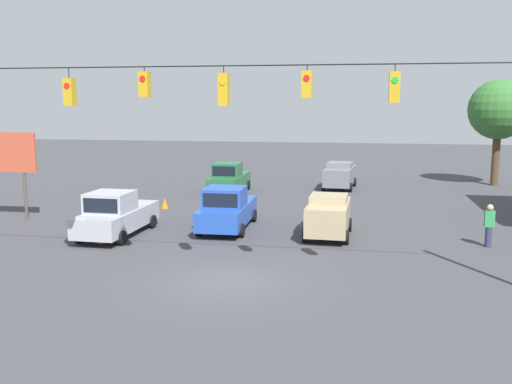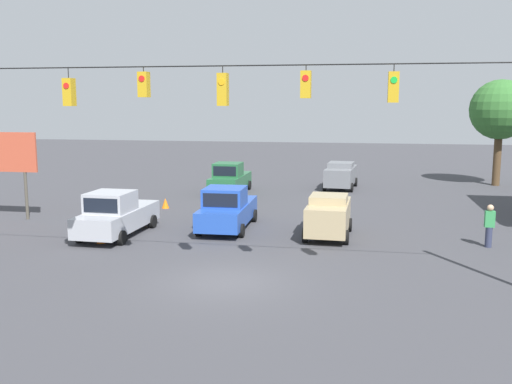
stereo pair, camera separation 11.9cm
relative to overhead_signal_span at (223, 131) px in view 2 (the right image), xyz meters
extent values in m
plane|color=#3D3D42|center=(0.00, -0.30, -5.19)|extent=(140.00, 140.00, 0.00)
cylinder|color=black|center=(0.00, 0.00, 2.06)|extent=(21.25, 0.04, 0.04)
cube|color=gold|center=(-5.33, 0.00, 1.36)|extent=(0.32, 0.36, 0.93)
cylinder|color=black|center=(-5.33, 0.00, 1.94)|extent=(0.03, 0.03, 0.23)
cylinder|color=green|center=(-5.33, 0.19, 1.57)|extent=(0.20, 0.02, 0.20)
cube|color=gold|center=(-2.66, 0.00, 1.46)|extent=(0.32, 0.36, 0.85)
cylinder|color=black|center=(-2.66, 0.00, 1.97)|extent=(0.03, 0.03, 0.18)
cylinder|color=red|center=(-2.66, 0.19, 1.65)|extent=(0.20, 0.02, 0.20)
cube|color=gold|center=(0.00, 0.00, 1.31)|extent=(0.32, 0.36, 1.04)
cylinder|color=black|center=(0.00, 0.00, 1.94)|extent=(0.03, 0.03, 0.23)
cylinder|color=orange|center=(0.00, 0.19, 1.55)|extent=(0.20, 0.02, 0.20)
cube|color=gold|center=(2.67, 0.00, 1.48)|extent=(0.32, 0.36, 0.82)
cylinder|color=black|center=(2.67, 0.00, 1.98)|extent=(0.03, 0.03, 0.16)
cylinder|color=red|center=(2.67, 0.19, 1.67)|extent=(0.20, 0.02, 0.20)
cube|color=gold|center=(5.34, 0.00, 1.25)|extent=(0.32, 0.36, 0.93)
cylinder|color=black|center=(5.34, 0.00, 1.88)|extent=(0.03, 0.03, 0.35)
cylinder|color=red|center=(5.34, 0.19, 1.46)|extent=(0.20, 0.02, 0.20)
cube|color=#234CB2|center=(1.87, -8.51, -4.42)|extent=(2.12, 5.47, 0.90)
cube|color=#234CB2|center=(1.85, -7.86, -3.52)|extent=(1.89, 1.99, 0.90)
cube|color=black|center=(1.84, -6.87, -3.52)|extent=(1.61, 0.05, 0.63)
cylinder|color=black|center=(2.84, -6.73, -4.87)|extent=(0.23, 0.64, 0.64)
cylinder|color=black|center=(0.83, -6.76, -4.87)|extent=(0.23, 0.64, 0.64)
cylinder|color=black|center=(2.91, -10.26, -4.87)|extent=(0.23, 0.64, 0.64)
cylinder|color=black|center=(0.89, -10.29, -4.87)|extent=(0.23, 0.64, 0.64)
cube|color=slate|center=(-3.10, -22.71, -4.26)|extent=(2.24, 4.54, 1.21)
cube|color=slate|center=(-3.10, -22.71, -3.48)|extent=(1.87, 2.08, 0.36)
cube|color=black|center=(-3.18, -23.69, -3.48)|extent=(1.47, 0.15, 0.25)
cylinder|color=black|center=(-4.14, -24.05, -4.87)|extent=(0.28, 0.66, 0.64)
cylinder|color=black|center=(-2.30, -24.22, -4.87)|extent=(0.28, 0.66, 0.64)
cylinder|color=black|center=(-3.89, -21.21, -4.87)|extent=(0.28, 0.66, 0.64)
cylinder|color=black|center=(-2.05, -21.37, -4.87)|extent=(0.28, 0.66, 0.64)
cube|color=tan|center=(-3.06, -7.63, -4.24)|extent=(1.92, 4.08, 1.26)
cube|color=tan|center=(-3.06, -7.63, -3.43)|extent=(1.70, 1.82, 0.36)
cube|color=black|center=(-3.09, -8.52, -3.43)|extent=(1.43, 0.07, 0.25)
cylinder|color=black|center=(-3.99, -8.91, -4.87)|extent=(0.24, 0.65, 0.64)
cylinder|color=black|center=(-2.21, -8.97, -4.87)|extent=(0.24, 0.65, 0.64)
cylinder|color=black|center=(-3.90, -6.29, -4.87)|extent=(0.24, 0.65, 0.64)
cylinder|color=black|center=(-2.12, -6.35, -4.87)|extent=(0.24, 0.65, 0.64)
cube|color=#236038|center=(4.23, -19.39, -4.42)|extent=(1.98, 5.15, 0.90)
cube|color=#236038|center=(4.24, -18.78, -3.52)|extent=(1.78, 1.87, 0.90)
cube|color=black|center=(4.26, -17.85, -3.52)|extent=(1.53, 0.04, 0.63)
cylinder|color=black|center=(5.21, -17.74, -4.87)|extent=(0.23, 0.64, 0.64)
cylinder|color=black|center=(3.30, -17.71, -4.87)|extent=(0.23, 0.64, 0.64)
cylinder|color=black|center=(5.16, -21.07, -4.87)|extent=(0.23, 0.64, 0.64)
cylinder|color=black|center=(3.26, -21.05, -4.87)|extent=(0.23, 0.64, 0.64)
cube|color=#A8AAB2|center=(6.58, -6.25, -4.42)|extent=(2.15, 5.43, 0.90)
cube|color=#A8AAB2|center=(6.60, -5.60, -3.52)|extent=(1.89, 1.99, 0.90)
cube|color=black|center=(6.63, -4.63, -3.52)|extent=(1.59, 0.07, 0.63)
cylinder|color=black|center=(7.63, -4.53, -4.87)|extent=(0.24, 0.65, 0.64)
cylinder|color=black|center=(5.64, -4.47, -4.87)|extent=(0.24, 0.65, 0.64)
cylinder|color=black|center=(7.52, -8.02, -4.87)|extent=(0.24, 0.65, 0.64)
cylinder|color=black|center=(5.53, -7.96, -4.87)|extent=(0.24, 0.65, 0.64)
cone|color=orange|center=(6.68, -4.68, -4.89)|extent=(0.43, 0.43, 0.60)
cone|color=orange|center=(6.82, -7.31, -4.89)|extent=(0.43, 0.43, 0.60)
cone|color=orange|center=(6.87, -10.23, -4.89)|extent=(0.43, 0.43, 0.60)
cone|color=orange|center=(6.68, -13.12, -4.89)|extent=(0.43, 0.43, 0.60)
cylinder|color=#4C473D|center=(12.78, -8.78, -3.93)|extent=(0.16, 0.16, 2.51)
cylinder|color=#2D334C|center=(-9.87, -6.92, -4.75)|extent=(0.28, 0.28, 0.87)
cube|color=#338C4C|center=(-9.87, -6.92, -3.96)|extent=(0.40, 0.24, 0.69)
sphere|color=tan|center=(-9.87, -6.92, -3.48)|extent=(0.27, 0.27, 0.27)
cylinder|color=#4C3823|center=(-14.39, -26.36, -2.99)|extent=(0.55, 0.55, 4.39)
sphere|color=#336B2D|center=(-14.39, -26.36, 0.41)|extent=(4.36, 4.36, 4.36)
camera|label=1|loc=(-4.25, 18.09, 0.89)|focal=40.00mm
camera|label=2|loc=(-4.37, 18.07, 0.89)|focal=40.00mm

